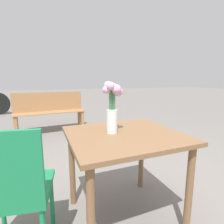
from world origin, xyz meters
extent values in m
plane|color=slate|center=(0.00, 0.00, 0.00)|extent=(40.00, 40.00, 0.00)
cube|color=brown|center=(0.00, 0.00, 0.70)|extent=(0.84, 0.78, 0.03)
cylinder|color=brown|center=(-0.34, -0.33, 0.34)|extent=(0.05, 0.05, 0.68)
cylinder|color=brown|center=(0.36, -0.31, 0.34)|extent=(0.05, 0.05, 0.68)
cylinder|color=brown|center=(-0.36, 0.31, 0.34)|extent=(0.05, 0.05, 0.68)
cylinder|color=brown|center=(0.34, 0.33, 0.34)|extent=(0.05, 0.05, 0.68)
cylinder|color=silver|center=(-0.08, 0.05, 0.80)|extent=(0.08, 0.08, 0.18)
cylinder|color=silver|center=(-0.08, 0.05, 0.77)|extent=(0.07, 0.07, 0.10)
cylinder|color=#337038|center=(-0.06, 0.04, 0.86)|extent=(0.01, 0.01, 0.28)
sphere|color=#CC99C6|center=(-0.04, 0.04, 1.02)|extent=(0.07, 0.07, 0.07)
cylinder|color=#337038|center=(-0.08, 0.05, 0.89)|extent=(0.01, 0.01, 0.32)
sphere|color=#CC99C6|center=(-0.06, 0.07, 1.06)|extent=(0.05, 0.05, 0.05)
cylinder|color=#337038|center=(-0.09, 0.06, 0.89)|extent=(0.01, 0.01, 0.33)
sphere|color=#CC99C6|center=(-0.10, 0.08, 1.07)|extent=(0.06, 0.06, 0.06)
cylinder|color=#337038|center=(-0.10, 0.04, 0.87)|extent=(0.01, 0.01, 0.30)
sphere|color=#CC99C6|center=(-0.13, 0.04, 1.04)|extent=(0.06, 0.06, 0.06)
cylinder|color=#337038|center=(-0.09, 0.03, 0.88)|extent=(0.01, 0.01, 0.32)
sphere|color=#CC99C6|center=(-0.10, 0.01, 1.06)|extent=(0.06, 0.06, 0.06)
cylinder|color=#337038|center=(-0.07, 0.03, 0.87)|extent=(0.01, 0.01, 0.30)
sphere|color=#CC99C6|center=(-0.06, 0.01, 1.04)|extent=(0.07, 0.07, 0.07)
cube|color=#197A47|center=(-0.74, -0.02, 0.43)|extent=(0.45, 0.45, 0.03)
cube|color=#197A47|center=(-0.76, -0.21, 0.66)|extent=(0.40, 0.09, 0.42)
cylinder|color=#197A47|center=(-0.88, 0.17, 0.21)|extent=(0.03, 0.03, 0.42)
cylinder|color=#197A47|center=(-0.54, 0.12, 0.21)|extent=(0.03, 0.03, 0.42)
cube|color=#9E7047|center=(-0.49, 2.65, 0.44)|extent=(1.44, 0.49, 0.02)
cube|color=#9E7047|center=(-0.50, 2.81, 0.65)|extent=(1.41, 0.17, 0.40)
cube|color=#9E7047|center=(0.15, 2.71, 0.21)|extent=(0.09, 0.33, 0.43)
cube|color=#9E7047|center=(-1.13, 2.59, 0.21)|extent=(0.09, 0.33, 0.43)
camera|label=1|loc=(-0.52, -1.14, 1.11)|focal=28.00mm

